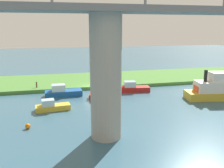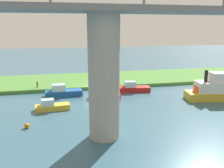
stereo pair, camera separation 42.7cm
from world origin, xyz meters
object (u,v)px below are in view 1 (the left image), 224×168
Objects in this scene: motorboat_red at (218,88)px; skiff_small at (133,88)px; mooring_post at (37,85)px; riverboat_paddlewheel at (62,92)px; motorboat_white at (52,106)px; pontoon_yellow at (104,95)px; person_on_bank at (102,80)px; marker_buoy at (28,126)px; bridge_pylon at (106,78)px.

motorboat_red reaches higher than skiff_small.
mooring_post is 5.36m from riverboat_paddlewheel.
mooring_post is at bearing -46.28° from riverboat_paddlewheel.
mooring_post is at bearing -76.51° from motorboat_white.
motorboat_white is (-2.29, 9.56, -0.46)m from mooring_post.
pontoon_yellow is 5.63m from skiff_small.
riverboat_paddlewheel is (6.33, 3.80, -0.60)m from person_on_bank.
mooring_post is 0.17× the size of riverboat_paddlewheel.
pontoon_yellow is at bearing 27.92° from skiff_small.
motorboat_white is 13.15m from skiff_small.
motorboat_white is (6.82, 3.18, -0.03)m from pontoon_yellow.
riverboat_paddlewheel is at bearing -24.92° from pontoon_yellow.
skiff_small is at bearing -142.58° from marker_buoy.
skiff_small is at bearing 165.11° from mooring_post.
skiff_small is at bearing -179.34° from riverboat_paddlewheel.
skiff_small is at bearing -153.76° from motorboat_white.
motorboat_red reaches higher than pontoon_yellow.
motorboat_red is at bearing -169.52° from marker_buoy.
riverboat_paddlewheel is (-1.40, -5.70, 0.13)m from motorboat_white.
bridge_pylon is 9.20m from marker_buoy.
person_on_bank reaches higher than pontoon_yellow.
motorboat_red reaches higher than person_on_bank.
pontoon_yellow is at bearing 155.08° from riverboat_paddlewheel.
pontoon_yellow is 12.09m from marker_buoy.
motorboat_red is at bearing 157.27° from mooring_post.
person_on_bank reaches higher than mooring_post.
motorboat_red is 16.31× the size of marker_buoy.
pontoon_yellow is at bearing -13.82° from motorboat_red.
riverboat_paddlewheel is 11.17m from marker_buoy.
motorboat_white reaches higher than marker_buoy.
riverboat_paddlewheel is at bearing 30.99° from person_on_bank.
mooring_post is (7.04, -17.80, -4.36)m from bridge_pylon.
bridge_pylon is 2.38× the size of pontoon_yellow.
bridge_pylon is at bearing 103.51° from riverboat_paddlewheel.
mooring_post is 0.10× the size of motorboat_red.
marker_buoy is at bearing 71.26° from riverboat_paddlewheel.
person_on_bank is 2.78× the size of marker_buoy.
person_on_bank reaches higher than marker_buoy.
bridge_pylon reaches higher than person_on_bank.
motorboat_red reaches higher than riverboat_paddlewheel.
bridge_pylon is 12.55m from pontoon_yellow.
riverboat_paddlewheel is 10.27× the size of marker_buoy.
motorboat_red is 1.84× the size of pontoon_yellow.
pontoon_yellow is 0.92× the size of skiff_small.
motorboat_red is 1.68× the size of skiff_small.
bridge_pylon is 12.36× the size of mooring_post.
bridge_pylon is 1.30× the size of motorboat_red.
skiff_small is (-4.07, 3.68, -0.65)m from person_on_bank.
person_on_bank is 0.17× the size of motorboat_red.
riverboat_paddlewheel is at bearing 133.72° from mooring_post.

